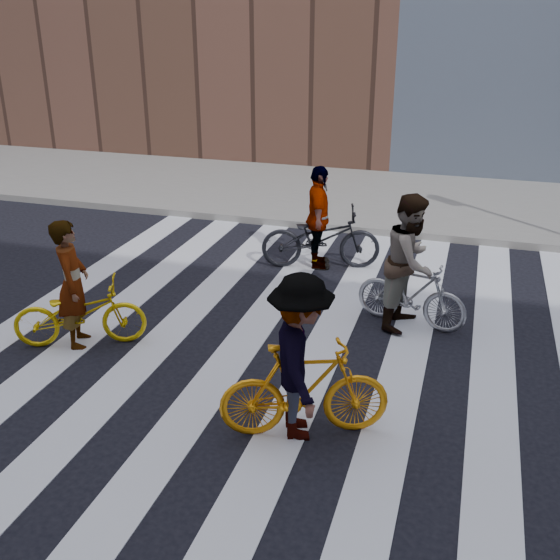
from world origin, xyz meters
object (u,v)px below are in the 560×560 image
at_px(rider_left, 73,284).
at_px(bike_dark_rear, 321,238).
at_px(bike_yellow_right, 304,390).
at_px(rider_rear, 318,218).
at_px(bike_yellow_left, 80,313).
at_px(bike_silver_mid, 411,294).
at_px(rider_mid, 411,262).
at_px(rider_right, 300,358).

bearing_deg(rider_left, bike_dark_rear, -57.88).
relative_size(bike_yellow_right, rider_rear, 1.00).
height_order(bike_dark_rear, rider_left, rider_left).
distance_m(bike_yellow_left, rider_rear, 4.45).
relative_size(bike_yellow_left, bike_silver_mid, 1.08).
bearing_deg(rider_left, rider_mid, -90.06).
bearing_deg(bike_yellow_right, rider_right, 69.07).
distance_m(bike_silver_mid, bike_dark_rear, 2.56).
bearing_deg(rider_rear, rider_left, 131.75).
xyz_separation_m(bike_dark_rear, rider_left, (-2.49, -3.73, 0.34)).
bearing_deg(rider_right, bike_yellow_right, -110.93).
height_order(bike_silver_mid, bike_dark_rear, bike_dark_rear).
bearing_deg(rider_mid, bike_yellow_left, 127.38).
relative_size(rider_left, rider_rear, 0.98).
distance_m(rider_left, rider_rear, 4.46).
distance_m(rider_mid, rider_rear, 2.56).
height_order(bike_silver_mid, rider_mid, rider_mid).
bearing_deg(bike_dark_rear, rider_rear, 74.88).
relative_size(bike_yellow_left, rider_right, 0.95).
relative_size(bike_silver_mid, rider_mid, 0.83).
xyz_separation_m(bike_silver_mid, rider_rear, (-1.83, 1.84, 0.42)).
relative_size(rider_mid, rider_right, 1.06).
bearing_deg(rider_left, rider_rear, -57.34).
bearing_deg(bike_silver_mid, rider_left, 126.88).
height_order(bike_silver_mid, bike_yellow_right, bike_yellow_right).
bearing_deg(bike_dark_rear, bike_yellow_left, 131.75).
xyz_separation_m(bike_dark_rear, rider_right, (0.94, -4.82, 0.38)).
height_order(bike_yellow_left, bike_dark_rear, bike_dark_rear).
bearing_deg(bike_silver_mid, rider_mid, 102.97).
distance_m(rider_left, rider_mid, 4.63).
xyz_separation_m(bike_yellow_left, rider_left, (-0.05, 0.00, 0.43)).
bearing_deg(rider_right, bike_dark_rear, -9.83).
xyz_separation_m(bike_yellow_left, bike_yellow_right, (3.43, -1.08, 0.08)).
relative_size(bike_silver_mid, bike_dark_rear, 0.79).
bearing_deg(rider_rear, bike_yellow_right, 177.12).
bearing_deg(rider_mid, bike_dark_rear, 56.29).
bearing_deg(bike_yellow_right, bike_dark_rear, -9.26).
height_order(bike_silver_mid, rider_left, rider_left).
bearing_deg(bike_dark_rear, rider_left, 131.21).
relative_size(bike_silver_mid, rider_left, 0.92).
bearing_deg(rider_rear, bike_yellow_left, 132.29).
height_order(bike_yellow_left, rider_left, rider_left).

